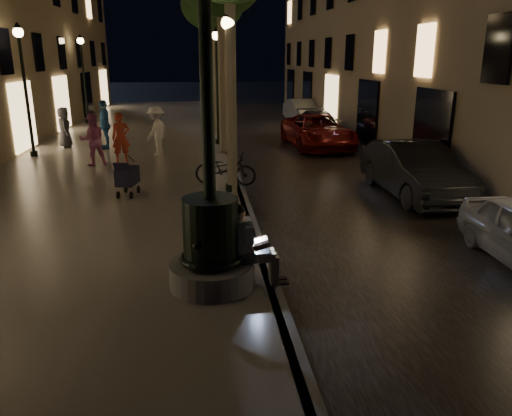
{
  "coord_description": "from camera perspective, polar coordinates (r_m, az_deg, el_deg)",
  "views": [
    {
      "loc": [
        -1.14,
        -5.57,
        3.83
      ],
      "look_at": [
        -0.16,
        3.0,
        1.2
      ],
      "focal_mm": 35.0,
      "sensor_mm": 36.0,
      "label": 1
    }
  ],
  "objects": [
    {
      "name": "ground",
      "position": [
        20.96,
        -3.34,
        6.37
      ],
      "size": [
        120.0,
        120.0,
        0.0
      ],
      "primitive_type": "plane",
      "color": "black",
      "rests_on": "ground"
    },
    {
      "name": "cobble_lane",
      "position": [
        21.33,
        4.78,
        6.56
      ],
      "size": [
        6.0,
        45.0,
        0.02
      ],
      "primitive_type": "cube",
      "color": "black",
      "rests_on": "ground"
    },
    {
      "name": "promenade",
      "position": [
        21.1,
        -14.32,
        6.23
      ],
      "size": [
        8.0,
        45.0,
        0.2
      ],
      "primitive_type": "cube",
      "color": "#69635D",
      "rests_on": "ground"
    },
    {
      "name": "curb_strip",
      "position": [
        20.94,
        -3.35,
        6.64
      ],
      "size": [
        0.25,
        45.0,
        0.2
      ],
      "primitive_type": "cube",
      "color": "#59595B",
      "rests_on": "ground"
    },
    {
      "name": "fountain_lamppost",
      "position": [
        8.02,
        -5.2,
        -2.22
      ],
      "size": [
        1.4,
        1.4,
        5.21
      ],
      "color": "#59595B",
      "rests_on": "promenade"
    },
    {
      "name": "seated_man_laptop",
      "position": [
        8.15,
        -0.82,
        -3.96
      ],
      "size": [
        1.01,
        0.34,
        1.38
      ],
      "color": "tan",
      "rests_on": "promenade"
    },
    {
      "name": "tree_third",
      "position": [
        25.69,
        -5.02,
        22.03
      ],
      "size": [
        3.0,
        3.0,
        7.2
      ],
      "color": "#6B604C",
      "rests_on": "promenade"
    },
    {
      "name": "tree_far",
      "position": [
        31.69,
        -5.23,
        21.58
      ],
      "size": [
        3.0,
        3.0,
        7.5
      ],
      "color": "#6B604C",
      "rests_on": "promenade"
    },
    {
      "name": "lamp_curb_a",
      "position": [
        13.61,
        -3.1,
        14.4
      ],
      "size": [
        0.36,
        0.36,
        4.81
      ],
      "color": "black",
      "rests_on": "promenade"
    },
    {
      "name": "lamp_curb_b",
      "position": [
        21.6,
        -4.48,
        15.31
      ],
      "size": [
        0.36,
        0.36,
        4.81
      ],
      "color": "black",
      "rests_on": "promenade"
    },
    {
      "name": "lamp_curb_c",
      "position": [
        29.59,
        -5.11,
        15.72
      ],
      "size": [
        0.36,
        0.36,
        4.81
      ],
      "color": "black",
      "rests_on": "promenade"
    },
    {
      "name": "lamp_curb_d",
      "position": [
        37.59,
        -5.48,
        15.96
      ],
      "size": [
        0.36,
        0.36,
        4.81
      ],
      "color": "black",
      "rests_on": "promenade"
    },
    {
      "name": "lamp_left_b",
      "position": [
        20.56,
        -25.04,
        13.75
      ],
      "size": [
        0.36,
        0.36,
        4.81
      ],
      "color": "black",
      "rests_on": "promenade"
    },
    {
      "name": "lamp_left_c",
      "position": [
        30.23,
        -19.17,
        14.91
      ],
      "size": [
        0.36,
        0.36,
        4.81
      ],
      "color": "black",
      "rests_on": "promenade"
    },
    {
      "name": "stroller",
      "position": [
        13.86,
        -14.51,
        3.52
      ],
      "size": [
        0.6,
        1.09,
        1.09
      ],
      "rotation": [
        0.0,
        0.0,
        -0.21
      ],
      "color": "black",
      "rests_on": "promenade"
    },
    {
      "name": "car_second",
      "position": [
        14.74,
        17.7,
        4.12
      ],
      "size": [
        1.69,
        4.68,
        1.53
      ],
      "primitive_type": "imported",
      "rotation": [
        0.0,
        0.0,
        0.01
      ],
      "color": "black",
      "rests_on": "ground"
    },
    {
      "name": "car_third",
      "position": [
        22.06,
        7.08,
        8.68
      ],
      "size": [
        2.65,
        5.26,
        1.43
      ],
      "primitive_type": "imported",
      "rotation": [
        0.0,
        0.0,
        0.06
      ],
      "color": "maroon",
      "rests_on": "ground"
    },
    {
      "name": "car_rear",
      "position": [
        25.5,
        7.17,
        9.55
      ],
      "size": [
        1.72,
        4.21,
        1.22
      ],
      "primitive_type": "imported",
      "rotation": [
        0.0,
        0.0,
        -0.0
      ],
      "color": "#292A2E",
      "rests_on": "ground"
    },
    {
      "name": "car_fifth",
      "position": [
        31.25,
        5.29,
        11.05
      ],
      "size": [
        1.77,
        4.14,
        1.33
      ],
      "primitive_type": "imported",
      "rotation": [
        0.0,
        0.0,
        0.09
      ],
      "color": "#A1A29D",
      "rests_on": "ground"
    },
    {
      "name": "pedestrian_red",
      "position": [
        18.45,
        -15.18,
        7.76
      ],
      "size": [
        0.73,
        0.58,
        1.75
      ],
      "primitive_type": "imported",
      "rotation": [
        0.0,
        0.0,
        0.28
      ],
      "color": "#BC3B25",
      "rests_on": "promenade"
    },
    {
      "name": "pedestrian_pink",
      "position": [
        18.2,
        -18.16,
        7.44
      ],
      "size": [
        1.04,
        0.93,
        1.78
      ],
      "primitive_type": "imported",
      "rotation": [
        0.0,
        0.0,
        3.49
      ],
      "color": "pink",
      "rests_on": "promenade"
    },
    {
      "name": "pedestrian_white",
      "position": [
        19.59,
        -11.3,
        8.67
      ],
      "size": [
        1.15,
        1.37,
        1.85
      ],
      "primitive_type": "imported",
      "rotation": [
        0.0,
        0.0,
        4.25
      ],
      "color": "silver",
      "rests_on": "promenade"
    },
    {
      "name": "pedestrian_blue",
      "position": [
        21.46,
        -16.9,
        9.13
      ],
      "size": [
        0.71,
        1.23,
        1.96
      ],
      "primitive_type": "imported",
      "rotation": [
        0.0,
        0.0,
        4.92
      ],
      "color": "#285C94",
      "rests_on": "promenade"
    },
    {
      "name": "pedestrian_dark",
      "position": [
        22.22,
        -21.06,
        8.58
      ],
      "size": [
        0.71,
        0.92,
        1.66
      ],
      "primitive_type": "imported",
      "rotation": [
        0.0,
        0.0,
        1.83
      ],
      "color": "#2E2D32",
      "rests_on": "promenade"
    },
    {
      "name": "bicycle",
      "position": [
        14.67,
        -3.52,
        4.49
      ],
      "size": [
        1.93,
        1.11,
        0.96
      ],
      "primitive_type": "imported",
      "rotation": [
        0.0,
        0.0,
        1.29
      ],
      "color": "black",
      "rests_on": "promenade"
    }
  ]
}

